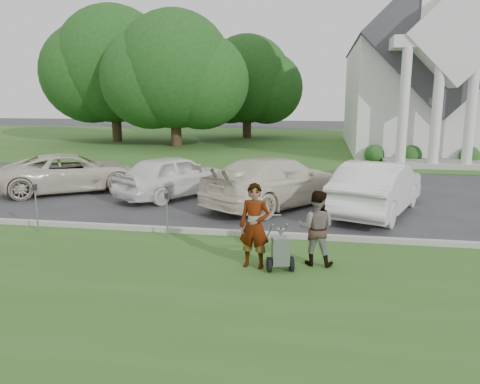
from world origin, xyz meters
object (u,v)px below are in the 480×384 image
(tree_left, at_px, (174,75))
(car_d, at_px, (378,187))
(tree_back, at_px, (247,83))
(car_c, at_px, (277,181))
(parking_meter_near, at_px, (167,210))
(person_right, at_px, (316,229))
(tree_far, at_px, (114,70))
(person_left, at_px, (254,227))
(church, at_px, (421,62))
(striping_cart, at_px, (280,252))
(parking_meter_far, at_px, (36,202))
(car_a, at_px, (73,172))
(car_b, at_px, (175,176))

(tree_left, xyz_separation_m, car_d, (12.36, -18.24, -4.27))
(tree_back, distance_m, car_c, 26.53)
(parking_meter_near, bearing_deg, person_right, -18.18)
(tree_far, height_order, person_left, tree_far)
(person_left, bearing_deg, person_right, 24.75)
(tree_back, bearing_deg, parking_meter_near, -84.86)
(church, height_order, tree_far, church)
(striping_cart, bearing_deg, parking_meter_near, 134.22)
(church, relative_size, tree_left, 2.27)
(tree_back, relative_size, parking_meter_far, 7.04)
(church, height_order, car_c, church)
(parking_meter_far, bearing_deg, car_c, 35.27)
(tree_left, xyz_separation_m, parking_meter_far, (3.02, -22.06, -4.25))
(car_a, bearing_deg, tree_far, -13.79)
(striping_cart, bearing_deg, person_right, 20.83)
(car_d, bearing_deg, parking_meter_near, 54.31)
(tree_left, distance_m, car_c, 20.40)
(parking_meter_far, distance_m, car_d, 10.09)
(parking_meter_near, xyz_separation_m, car_c, (2.43, 4.28, 0.04))
(tree_back, distance_m, car_a, 25.12)
(parking_meter_near, bearing_deg, tree_back, 95.14)
(person_right, bearing_deg, person_left, 22.93)
(parking_meter_near, bearing_deg, church, 65.98)
(church, xyz_separation_m, tree_far, (-23.01, 1.87, -0.25))
(person_right, bearing_deg, car_c, -70.05)
(person_right, xyz_separation_m, parking_meter_near, (-3.82, 1.25, -0.04))
(person_left, distance_m, car_b, 7.78)
(person_right, relative_size, car_b, 0.36)
(car_b, bearing_deg, person_right, 163.23)
(tree_far, xyz_separation_m, person_right, (16.52, -26.27, -4.86))
(striping_cart, bearing_deg, person_left, 150.93)
(car_b, xyz_separation_m, car_d, (7.07, -1.29, 0.05))
(tree_left, distance_m, tree_back, 8.95)
(tree_back, xyz_separation_m, car_b, (1.29, -24.95, -3.94))
(tree_left, bearing_deg, car_d, -55.87)
(tree_back, xyz_separation_m, person_right, (6.52, -31.27, -3.90))
(car_a, bearing_deg, striping_cart, -163.05)
(parking_meter_near, distance_m, car_d, 6.81)
(car_c, bearing_deg, car_d, -152.67)
(striping_cart, distance_m, person_right, 0.98)
(car_a, bearing_deg, tree_back, -40.39)
(striping_cart, xyz_separation_m, car_c, (-0.67, 6.07, 0.39))
(person_right, xyz_separation_m, car_c, (-1.39, 5.54, 0.00))
(person_right, relative_size, parking_meter_far, 1.22)
(tree_far, relative_size, car_b, 2.52)
(church, bearing_deg, tree_left, -176.21)
(car_b, distance_m, car_d, 7.19)
(tree_left, distance_m, car_d, 22.45)
(striping_cart, bearing_deg, car_c, 80.57)
(person_left, bearing_deg, parking_meter_near, 154.36)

